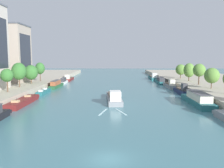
% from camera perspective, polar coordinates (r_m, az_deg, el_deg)
% --- Properties ---
extents(ground_plane, '(400.00, 400.00, 0.00)m').
position_cam_1_polar(ground_plane, '(26.97, -0.79, -17.66)').
color(ground_plane, '#42757F').
extents(barge_midriver, '(4.29, 17.41, 3.25)m').
position_cam_1_polar(barge_midriver, '(59.25, 0.50, -3.24)').
color(barge_midriver, gray).
rests_on(barge_midriver, ground).
extents(wake_behind_barge, '(5.59, 6.07, 0.03)m').
position_cam_1_polar(wake_behind_barge, '(47.99, -0.01, -6.73)').
color(wake_behind_barge, silver).
rests_on(wake_behind_barge, ground).
extents(moored_boat_left_midway, '(2.91, 15.46, 2.35)m').
position_cam_1_polar(moored_boat_left_midway, '(59.39, -20.61, -3.94)').
color(moored_boat_left_midway, maroon).
rests_on(moored_boat_left_midway, ground).
extents(moored_boat_left_end, '(1.92, 10.41, 2.17)m').
position_cam_1_polar(moored_boat_left_end, '(74.06, -16.14, -1.81)').
color(moored_boat_left_end, '#23666B').
rests_on(moored_boat_left_end, ground).
extents(moored_boat_left_second, '(2.49, 13.28, 2.67)m').
position_cam_1_polar(moored_boat_left_second, '(87.48, -13.32, -0.12)').
color(moored_boat_left_second, '#235633').
rests_on(moored_boat_left_second, ground).
extents(moored_boat_left_downstream, '(1.70, 10.10, 2.49)m').
position_cam_1_polar(moored_boat_left_downstream, '(99.51, -11.55, 0.68)').
color(moored_boat_left_downstream, silver).
rests_on(moored_boat_left_downstream, ground).
extents(moored_boat_left_lone, '(2.72, 12.81, 3.01)m').
position_cam_1_polar(moored_boat_left_lone, '(112.43, -10.36, 1.29)').
color(moored_boat_left_lone, maroon).
rests_on(moored_boat_left_lone, ground).
extents(moored_boat_right_near, '(3.73, 16.54, 2.95)m').
position_cam_1_polar(moored_boat_right_near, '(58.58, 19.96, -3.47)').
color(moored_boat_right_near, '#23666B').
rests_on(moored_boat_right_near, ground).
extents(moored_boat_right_second, '(1.92, 10.40, 3.47)m').
position_cam_1_polar(moored_boat_right_second, '(73.58, 16.33, -1.52)').
color(moored_boat_right_second, '#1E284C').
rests_on(moored_boat_right_second, ground).
extents(moored_boat_right_lone, '(2.68, 13.46, 3.31)m').
position_cam_1_polar(moored_boat_right_lone, '(87.65, 13.72, -0.20)').
color(moored_boat_right_lone, gray).
rests_on(moored_boat_right_lone, ground).
extents(moored_boat_right_end, '(3.08, 13.72, 2.46)m').
position_cam_1_polar(moored_boat_right_end, '(101.57, 11.59, 0.79)').
color(moored_boat_right_end, '#23666B').
rests_on(moored_boat_right_end, ground).
extents(moored_boat_right_far, '(3.57, 16.55, 3.26)m').
position_cam_1_polar(moored_boat_right_far, '(118.66, 9.90, 1.61)').
color(moored_boat_right_far, '#23666B').
rests_on(moored_boat_right_far, ground).
extents(tree_left_by_lamp, '(3.23, 3.23, 6.01)m').
position_cam_1_polar(tree_left_by_lamp, '(66.38, -24.00, 1.89)').
color(tree_left_by_lamp, brown).
rests_on(tree_left_by_lamp, quay_left).
extents(tree_left_distant, '(4.29, 4.29, 7.32)m').
position_cam_1_polar(tree_left_distant, '(75.85, -21.53, 2.86)').
color(tree_left_distant, brown).
rests_on(tree_left_distant, quay_left).
extents(tree_left_far, '(4.56, 4.56, 6.27)m').
position_cam_1_polar(tree_left_far, '(84.86, -18.95, 2.65)').
color(tree_left_far, brown).
rests_on(tree_left_far, quay_left).
extents(tree_left_second, '(3.50, 3.50, 6.92)m').
position_cam_1_polar(tree_left_second, '(92.37, -16.97, 3.62)').
color(tree_left_second, brown).
rests_on(tree_left_second, quay_left).
extents(tree_right_nearest, '(4.26, 4.26, 5.91)m').
position_cam_1_polar(tree_right_nearest, '(73.69, 22.92, 1.88)').
color(tree_right_nearest, brown).
rests_on(tree_right_nearest, quay_right).
extents(tree_right_end_of_row, '(3.98, 3.98, 6.83)m').
position_cam_1_polar(tree_right_end_of_row, '(81.92, 20.28, 3.14)').
color(tree_right_end_of_row, brown).
rests_on(tree_right_end_of_row, quay_right).
extents(tree_right_third, '(4.10, 4.10, 6.68)m').
position_cam_1_polar(tree_right_third, '(93.13, 18.09, 3.17)').
color(tree_right_third, brown).
rests_on(tree_right_third, quay_right).
extents(tree_right_by_lamp, '(4.29, 4.29, 5.88)m').
position_cam_1_polar(tree_right_by_lamp, '(104.20, 16.24, 3.34)').
color(tree_right_by_lamp, brown).
rests_on(tree_right_by_lamp, quay_right).
extents(building_left_middle, '(12.25, 12.93, 20.44)m').
position_cam_1_polar(building_left_middle, '(92.86, -23.53, 6.77)').
color(building_left_middle, '#A89989').
rests_on(building_left_middle, quay_left).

